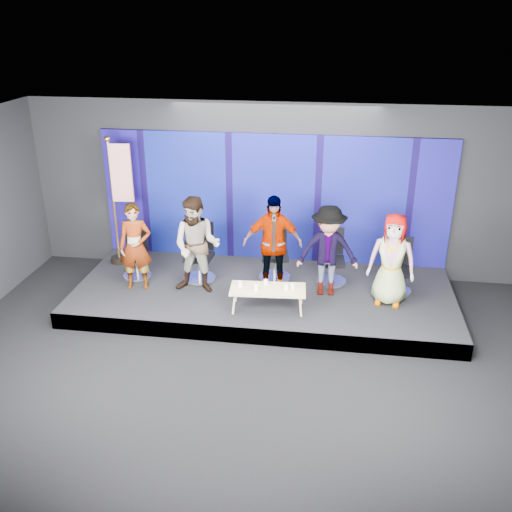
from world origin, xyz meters
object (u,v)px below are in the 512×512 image
object	(u,v)px
chair_c	(275,260)
mug_b	(256,288)
chair_e	(397,274)
mug_a	(240,284)
panelist_e	(392,260)
flag_stand	(120,198)
panelist_d	(328,251)
mug_d	(286,287)
panelist_a	(135,247)
chair_d	(332,265)
chair_b	(200,261)
mug_e	(293,286)
panelist_c	(272,244)
panelist_b	(197,246)
chair_a	(137,260)
mug_c	(266,282)
coffee_table	(268,290)

from	to	relation	value
chair_c	mug_b	world-z (taller)	chair_c
chair_e	mug_a	world-z (taller)	chair_e
panelist_e	flag_stand	xyz separation A→B (m)	(-5.24, 0.99, 0.55)
chair_c	panelist_d	world-z (taller)	panelist_d
mug_d	chair_c	bearing A→B (deg)	105.01
panelist_a	chair_d	size ratio (longest dim) A/B	1.57
chair_b	panelist_e	bearing A→B (deg)	-4.71
chair_b	chair_d	size ratio (longest dim) A/B	1.07
mug_e	flag_stand	world-z (taller)	flag_stand
panelist_c	panelist_e	world-z (taller)	panelist_c
panelist_b	flag_stand	size ratio (longest dim) A/B	0.69
chair_e	panelist_e	xyz separation A→B (m)	(-0.18, -0.47, 0.49)
chair_a	panelist_d	bearing A→B (deg)	-14.65
chair_a	mug_a	distance (m)	2.40
chair_b	mug_c	distance (m)	1.64
chair_b	panelist_c	bearing A→B (deg)	-7.24
chair_d	flag_stand	distance (m)	4.35
panelist_e	mug_a	bearing A→B (deg)	-157.63
panelist_d	chair_e	bearing A→B (deg)	8.12
panelist_b	panelist_c	world-z (taller)	panelist_c
coffee_table	mug_c	xyz separation A→B (m)	(-0.06, 0.15, 0.08)
panelist_b	panelist_d	world-z (taller)	panelist_b
chair_a	mug_c	distance (m)	2.75
panelist_b	panelist_e	bearing A→B (deg)	3.39
chair_c	panelist_d	distance (m)	1.23
panelist_c	mug_c	xyz separation A→B (m)	(-0.04, -0.62, -0.47)
mug_a	mug_e	size ratio (longest dim) A/B	1.05
mug_b	mug_a	bearing A→B (deg)	159.32
chair_c	panelist_c	world-z (taller)	panelist_c
chair_e	flag_stand	bearing A→B (deg)	-175.10
panelist_c	panelist_e	size ratio (longest dim) A/B	1.10
panelist_b	mug_b	world-z (taller)	panelist_b
mug_d	coffee_table	bearing A→B (deg)	178.94
panelist_b	panelist_e	world-z (taller)	panelist_b
panelist_a	chair_e	distance (m)	4.82
mug_e	mug_d	bearing A→B (deg)	-146.02
flag_stand	coffee_table	bearing A→B (deg)	-31.14
panelist_b	mug_d	distance (m)	1.81
panelist_d	flag_stand	bearing A→B (deg)	165.02
panelist_d	mug_b	size ratio (longest dim) A/B	17.49
chair_a	flag_stand	distance (m)	1.29
chair_b	panelist_b	size ratio (longest dim) A/B	0.62
panelist_e	mug_e	world-z (taller)	panelist_e
coffee_table	mug_b	size ratio (longest dim) A/B	13.78
chair_b	flag_stand	bearing A→B (deg)	165.55
mug_e	chair_a	bearing A→B (deg)	163.82
panelist_e	mug_a	distance (m)	2.66
mug_c	flag_stand	xyz separation A→B (m)	(-3.09, 1.40, 0.94)
chair_b	panelist_b	world-z (taller)	panelist_b
mug_d	flag_stand	bearing A→B (deg)	155.84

